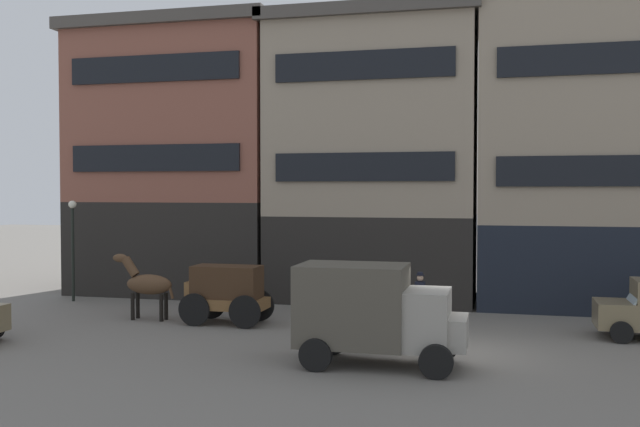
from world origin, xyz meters
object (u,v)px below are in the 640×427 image
object	(u,v)px
pedestrian_officer	(420,296)
streetlamp_curbside	(73,236)
draft_horse	(147,284)
delivery_truck_near	(375,311)
cargo_wagon	(226,290)

from	to	relation	value
pedestrian_officer	streetlamp_curbside	size ratio (longest dim) A/B	0.44
draft_horse	streetlamp_curbside	world-z (taller)	streetlamp_curbside
streetlamp_curbside	delivery_truck_near	bearing A→B (deg)	-28.85
cargo_wagon	streetlamp_curbside	bearing A→B (deg)	158.66
cargo_wagon	draft_horse	size ratio (longest dim) A/B	1.24
draft_horse	streetlamp_curbside	xyz separation A→B (m)	(-4.90, 3.06, 1.40)
draft_horse	cargo_wagon	bearing A→B (deg)	-0.01
cargo_wagon	pedestrian_officer	size ratio (longest dim) A/B	1.62
delivery_truck_near	cargo_wagon	bearing A→B (deg)	142.60
draft_horse	pedestrian_officer	world-z (taller)	draft_horse
streetlamp_curbside	draft_horse	bearing A→B (deg)	-32.04
cargo_wagon	streetlamp_curbside	xyz separation A→B (m)	(-7.85, 3.07, 1.52)
draft_horse	delivery_truck_near	size ratio (longest dim) A/B	0.54
cargo_wagon	draft_horse	bearing A→B (deg)	179.99
draft_horse	pedestrian_officer	xyz separation A→B (m)	(9.41, 1.29, -0.29)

